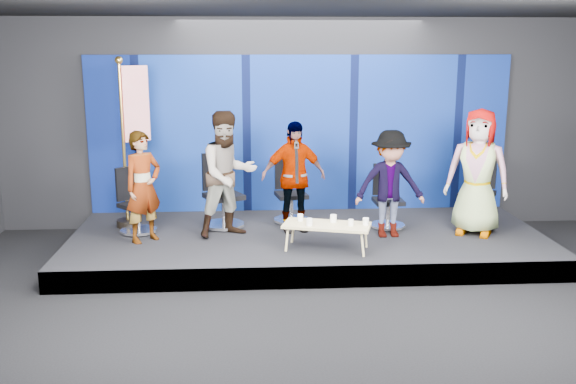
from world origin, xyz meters
name	(u,v)px	position (x,y,z in m)	size (l,w,h in m)	color
ground	(328,321)	(0.00, 0.00, 0.00)	(10.00, 10.00, 0.00)	black
room_walls	(331,106)	(0.00, 0.00, 2.43)	(10.02, 8.02, 3.51)	black
riser	(308,243)	(0.00, 2.50, 0.15)	(7.00, 3.00, 0.30)	black
backdrop	(300,134)	(0.00, 3.95, 1.60)	(7.00, 0.08, 2.60)	#061250
chair_a	(136,211)	(-2.57, 2.72, 0.62)	(0.78, 0.78, 0.98)	silver
panelist_a	(143,187)	(-2.36, 2.27, 1.10)	(0.58, 0.38, 1.59)	black
chair_b	(222,203)	(-1.28, 2.96, 0.67)	(0.86, 0.86, 1.14)	silver
panelist_b	(228,174)	(-1.17, 2.46, 1.22)	(0.89, 0.70, 1.84)	black
chair_c	(291,201)	(-0.21, 3.18, 0.64)	(0.67, 0.67, 1.03)	silver
panelist_c	(293,177)	(-0.20, 2.68, 1.13)	(0.97, 0.41, 1.66)	black
chair_d	(387,207)	(1.26, 2.77, 0.62)	(0.56, 0.56, 0.97)	silver
panelist_d	(390,184)	(1.17, 2.28, 1.09)	(1.01, 0.58, 1.57)	black
chair_e	(477,201)	(2.68, 2.81, 0.68)	(0.88, 0.88, 1.15)	silver
panelist_e	(477,172)	(2.48, 2.34, 1.23)	(0.91, 0.59, 1.86)	black
coffee_table	(327,226)	(0.19, 1.70, 0.63)	(1.27, 0.81, 0.36)	tan
mug_a	(300,217)	(-0.16, 1.89, 0.71)	(0.08, 0.08, 0.10)	white
mug_b	(309,222)	(-0.06, 1.64, 0.71)	(0.08, 0.08, 0.10)	white
mug_c	(333,218)	(0.29, 1.79, 0.71)	(0.09, 0.09, 0.11)	white
mug_d	(351,222)	(0.50, 1.61, 0.70)	(0.07, 0.07, 0.09)	white
mug_e	(366,221)	(0.71, 1.62, 0.71)	(0.08, 0.08, 0.10)	white
flag_stand	(132,138)	(-2.64, 3.10, 1.67)	(0.56, 0.41, 2.59)	black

